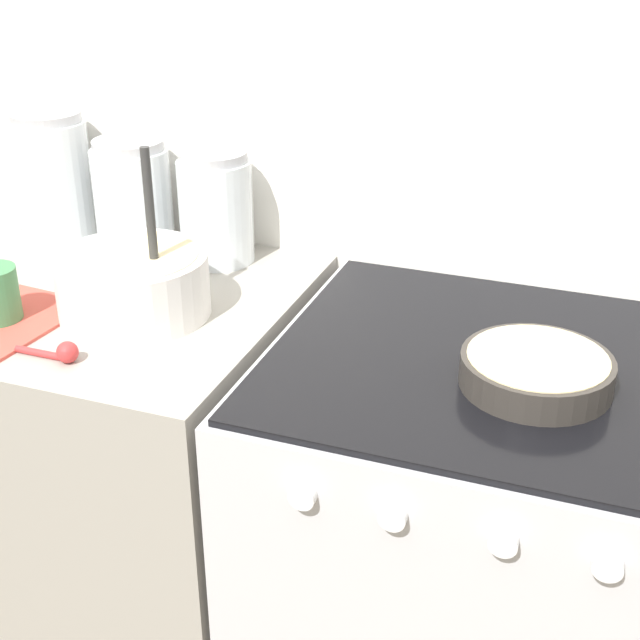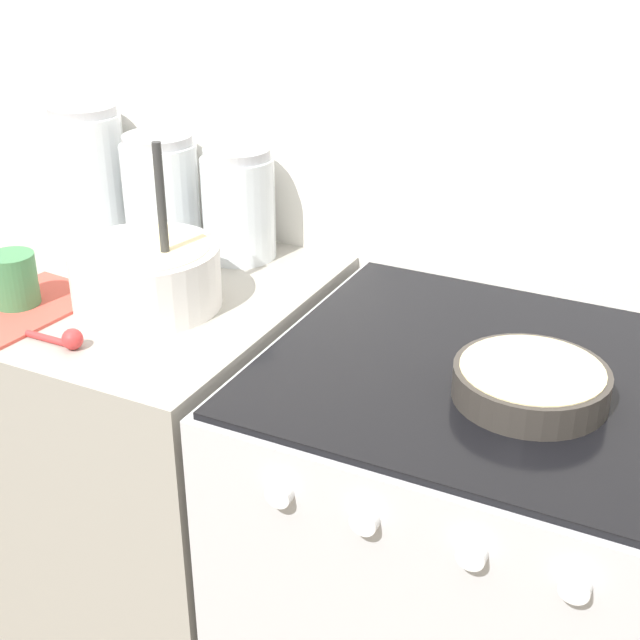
{
  "view_description": "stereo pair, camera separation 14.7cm",
  "coord_description": "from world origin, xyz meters",
  "px_view_note": "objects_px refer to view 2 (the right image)",
  "views": [
    {
      "loc": [
        0.56,
        -0.96,
        1.62
      ],
      "look_at": [
        0.11,
        0.28,
        0.97
      ],
      "focal_mm": 50.0,
      "sensor_mm": 36.0,
      "label": 1
    },
    {
      "loc": [
        0.7,
        -0.9,
        1.62
      ],
      "look_at": [
        0.11,
        0.28,
        0.97
      ],
      "focal_mm": 50.0,
      "sensor_mm": 36.0,
      "label": 2
    }
  ],
  "objects_px": {
    "stove": "(474,590)",
    "mixing_bowl": "(146,272)",
    "storage_jar_middle": "(162,197)",
    "storage_jar_left": "(90,177)",
    "baking_pan": "(531,382)",
    "storage_jar_right": "(239,211)",
    "tin_can": "(14,281)"
  },
  "relations": [
    {
      "from": "stove",
      "to": "mixing_bowl",
      "type": "height_order",
      "value": "mixing_bowl"
    },
    {
      "from": "tin_can",
      "to": "storage_jar_right",
      "type": "bearing_deg",
      "value": 59.04
    },
    {
      "from": "storage_jar_middle",
      "to": "storage_jar_right",
      "type": "bearing_deg",
      "value": 0.0
    },
    {
      "from": "baking_pan",
      "to": "storage_jar_middle",
      "type": "distance_m",
      "value": 0.93
    },
    {
      "from": "baking_pan",
      "to": "storage_jar_right",
      "type": "xyz_separation_m",
      "value": [
        -0.69,
        0.29,
        0.07
      ]
    },
    {
      "from": "stove",
      "to": "mixing_bowl",
      "type": "relative_size",
      "value": 2.95
    },
    {
      "from": "mixing_bowl",
      "to": "tin_can",
      "type": "xyz_separation_m",
      "value": [
        -0.21,
        -0.11,
        -0.01
      ]
    },
    {
      "from": "mixing_bowl",
      "to": "storage_jar_middle",
      "type": "bearing_deg",
      "value": 120.2
    },
    {
      "from": "storage_jar_middle",
      "to": "tin_can",
      "type": "distance_m",
      "value": 0.4
    },
    {
      "from": "mixing_bowl",
      "to": "storage_jar_right",
      "type": "xyz_separation_m",
      "value": [
        0.03,
        0.28,
        0.03
      ]
    },
    {
      "from": "storage_jar_left",
      "to": "storage_jar_middle",
      "type": "bearing_deg",
      "value": 0.0
    },
    {
      "from": "stove",
      "to": "baking_pan",
      "type": "bearing_deg",
      "value": -41.3
    },
    {
      "from": "mixing_bowl",
      "to": "storage_jar_middle",
      "type": "relative_size",
      "value": 1.34
    },
    {
      "from": "storage_jar_left",
      "to": "storage_jar_middle",
      "type": "xyz_separation_m",
      "value": [
        0.19,
        0.0,
        -0.02
      ]
    },
    {
      "from": "storage_jar_left",
      "to": "storage_jar_right",
      "type": "relative_size",
      "value": 1.2
    },
    {
      "from": "baking_pan",
      "to": "storage_jar_middle",
      "type": "relative_size",
      "value": 1.01
    },
    {
      "from": "baking_pan",
      "to": "tin_can",
      "type": "distance_m",
      "value": 0.93
    },
    {
      "from": "stove",
      "to": "mixing_bowl",
      "type": "distance_m",
      "value": 0.83
    },
    {
      "from": "stove",
      "to": "storage_jar_right",
      "type": "relative_size",
      "value": 4.04
    },
    {
      "from": "stove",
      "to": "storage_jar_left",
      "type": "bearing_deg",
      "value": 166.82
    },
    {
      "from": "tin_can",
      "to": "storage_jar_left",
      "type": "bearing_deg",
      "value": 110.15
    },
    {
      "from": "stove",
      "to": "storage_jar_left",
      "type": "distance_m",
      "value": 1.18
    },
    {
      "from": "tin_can",
      "to": "baking_pan",
      "type": "bearing_deg",
      "value": 6.29
    },
    {
      "from": "mixing_bowl",
      "to": "storage_jar_right",
      "type": "relative_size",
      "value": 1.37
    },
    {
      "from": "mixing_bowl",
      "to": "storage_jar_right",
      "type": "bearing_deg",
      "value": 84.52
    },
    {
      "from": "stove",
      "to": "tin_can",
      "type": "bearing_deg",
      "value": -169.34
    },
    {
      "from": "storage_jar_left",
      "to": "tin_can",
      "type": "xyz_separation_m",
      "value": [
        0.15,
        -0.4,
        -0.07
      ]
    },
    {
      "from": "mixing_bowl",
      "to": "storage_jar_left",
      "type": "relative_size",
      "value": 1.14
    },
    {
      "from": "storage_jar_left",
      "to": "storage_jar_middle",
      "type": "distance_m",
      "value": 0.19
    },
    {
      "from": "baking_pan",
      "to": "storage_jar_left",
      "type": "height_order",
      "value": "storage_jar_left"
    },
    {
      "from": "stove",
      "to": "storage_jar_right",
      "type": "distance_m",
      "value": 0.86
    },
    {
      "from": "baking_pan",
      "to": "mixing_bowl",
      "type": "bearing_deg",
      "value": 179.05
    }
  ]
}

